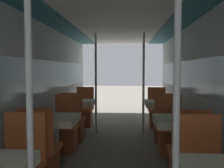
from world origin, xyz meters
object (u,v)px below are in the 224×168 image
(chair_right_far_2, at_px, (157,115))
(chair_left_far_1, at_px, (65,134))
(support_pole_right_0, at_px, (176,114))
(support_pole_right_2, at_px, (143,83))
(chair_right_near_1, at_px, (187,163))
(dining_table_right_2, at_px, (161,106))
(chair_left_near_2, at_px, (73,126))
(support_pole_left_0, at_px, (30,113))
(dining_table_left_1, at_px, (55,123))
(dining_table_right_1, at_px, (177,125))
(chair_left_far_2, at_px, (84,114))
(dining_table_left_2, at_px, (79,105))
(chair_right_far_1, at_px, (170,136))
(chair_right_near_2, at_px, (165,127))
(support_pole_left_2, at_px, (96,83))
(chair_left_near_1, at_px, (40,160))

(chair_right_far_2, bearing_deg, chair_left_far_1, 45.90)
(support_pole_right_0, relative_size, support_pole_right_2, 1.00)
(chair_right_near_1, distance_m, support_pole_right_2, 2.61)
(dining_table_right_2, distance_m, support_pole_right_2, 0.61)
(chair_left_near_2, distance_m, chair_right_near_1, 2.56)
(support_pole_left_0, height_order, support_pole_right_0, same)
(dining_table_left_1, height_order, dining_table_right_1, same)
(chair_left_far_1, relative_size, chair_left_far_2, 1.00)
(dining_table_left_2, bearing_deg, chair_left_near_2, -90.00)
(dining_table_left_2, bearing_deg, dining_table_right_1, -45.90)
(chair_right_far_1, relative_size, chair_right_near_2, 1.00)
(support_pole_left_0, height_order, dining_table_left_1, support_pole_left_0)
(dining_table_left_1, bearing_deg, chair_right_far_1, 19.09)
(support_pole_left_2, relative_size, dining_table_right_1, 3.07)
(support_pole_right_0, height_order, chair_right_near_1, support_pole_right_0)
(chair_left_far_2, bearing_deg, chair_right_far_1, 134.10)
(chair_left_near_1, bearing_deg, chair_right_far_1, 34.68)
(support_pole_right_2, bearing_deg, chair_right_near_2, -58.84)
(chair_left_near_1, height_order, support_pole_left_2, support_pole_left_2)
(chair_left_far_2, distance_m, dining_table_right_1, 3.05)
(chair_left_far_1, xyz_separation_m, chair_right_far_2, (1.78, 1.84, 0.00))
(support_pole_left_2, bearing_deg, dining_table_right_1, -52.54)
(chair_left_near_2, height_order, support_pole_left_2, support_pole_left_2)
(chair_left_far_1, height_order, dining_table_right_2, chair_left_far_1)
(dining_table_right_1, height_order, chair_right_far_1, chair_right_far_1)
(support_pole_right_0, height_order, chair_right_far_1, support_pole_right_0)
(support_pole_left_0, distance_m, support_pole_left_2, 3.68)
(chair_right_far_1, relative_size, chair_right_far_2, 1.00)
(support_pole_left_2, bearing_deg, chair_right_far_1, -40.94)
(chair_left_far_2, relative_size, support_pole_left_2, 0.44)
(dining_table_left_1, relative_size, chair_left_near_2, 0.75)
(support_pole_right_2, bearing_deg, chair_right_far_1, -73.04)
(support_pole_left_0, relative_size, support_pole_left_2, 1.00)
(dining_table_left_1, relative_size, dining_table_left_2, 1.00)
(support_pole_left_0, distance_m, chair_left_near_2, 3.19)
(dining_table_left_2, bearing_deg, support_pole_left_2, 0.00)
(chair_left_near_1, distance_m, chair_right_near_1, 1.78)
(chair_left_far_1, relative_size, chair_right_near_2, 1.00)
(dining_table_right_1, bearing_deg, dining_table_right_2, 90.00)
(chair_left_near_2, distance_m, support_pole_left_2, 1.08)
(chair_left_near_1, height_order, chair_right_near_1, same)
(support_pole_left_0, xyz_separation_m, support_pole_right_2, (1.04, 3.68, 0.00))
(chair_left_far_1, height_order, chair_right_far_1, same)
(support_pole_left_2, bearing_deg, dining_table_right_2, -0.00)
(chair_left_far_1, distance_m, support_pole_left_2, 1.51)
(chair_left_far_2, relative_size, support_pole_right_2, 0.44)
(dining_table_right_1, bearing_deg, chair_left_far_1, 160.91)
(chair_right_near_1, relative_size, chair_right_near_2, 1.00)
(chair_right_near_1, distance_m, chair_right_far_2, 3.07)
(dining_table_right_1, distance_m, chair_right_near_1, 0.69)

